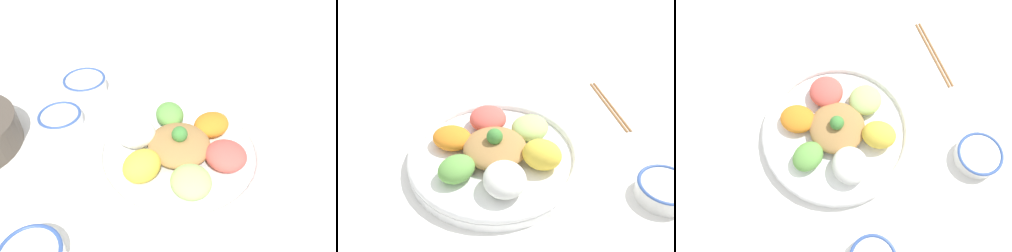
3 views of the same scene
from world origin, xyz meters
TOP-DOWN VIEW (x-y plane):
  - ground_plane at (0.00, 0.00)m, footprint 2.40×2.40m
  - salad_platter at (0.00, -0.02)m, footprint 0.37×0.37m
  - sauce_bowl_red at (-0.08, -0.32)m, footprint 0.10×0.10m
  - rice_bowl_blue at (-0.22, -0.29)m, footprint 0.11×0.11m
  - serving_spoon_main at (-0.34, 0.25)m, footprint 0.13×0.06m

SIDE VIEW (x-z plane):
  - ground_plane at x=0.00m, z-range 0.00..0.00m
  - serving_spoon_main at x=-0.34m, z-range 0.00..0.01m
  - sauce_bowl_red at x=-0.08m, z-range 0.00..0.04m
  - rice_bowl_blue at x=-0.22m, z-range 0.00..0.05m
  - salad_platter at x=0.00m, z-range -0.02..0.07m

